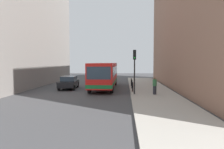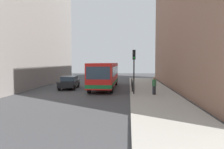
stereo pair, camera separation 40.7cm
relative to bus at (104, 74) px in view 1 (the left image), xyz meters
name	(u,v)px [view 1 (the left image)]	position (x,y,z in m)	size (l,w,h in m)	color
ground_plane	(98,93)	(-0.24, -4.25, -1.73)	(80.00, 80.00, 0.00)	#424244
sidewalk	(153,93)	(5.16, -4.25, -1.65)	(4.40, 40.00, 0.15)	#ADA89E
building_left	(6,19)	(-11.74, -0.25, 6.50)	(7.00, 32.00, 16.46)	gray
building_right	(204,12)	(11.26, -0.25, 7.02)	(7.00, 32.00, 17.48)	#936B56
bus	(104,74)	(0.00, 0.00, 0.00)	(2.56, 11.03, 3.00)	red
car_beside_bus	(69,82)	(-4.12, -0.64, -0.94)	(2.11, 4.52, 1.48)	black
traffic_light	(135,63)	(3.31, -5.28, 1.28)	(0.28, 0.33, 4.10)	black
bollard_near	(133,87)	(3.21, -3.63, -1.10)	(0.11, 0.11, 0.95)	black
bollard_mid	(132,84)	(3.21, -1.02, -1.10)	(0.11, 0.11, 0.95)	black
bollard_far	(131,82)	(3.21, 1.59, -1.10)	(0.11, 0.11, 0.95)	black
pedestrian_near_signal	(155,86)	(5.17, -5.46, -0.79)	(0.38, 0.38, 1.58)	#26262D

